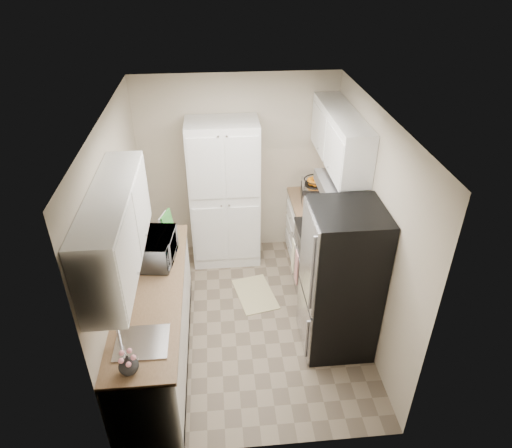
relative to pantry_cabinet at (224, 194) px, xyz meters
name	(u,v)px	position (x,y,z in m)	size (l,w,h in m)	color
ground	(248,320)	(0.20, -1.32, -1.00)	(3.20, 3.20, 0.00)	#7A6B56
room_shell	(245,201)	(0.18, -1.32, 0.63)	(2.64, 3.24, 2.52)	#C0B69B
pantry_cabinet	(224,194)	(0.00, 0.00, 0.00)	(0.90, 0.55, 2.00)	white
base_cabinet_left	(156,324)	(-0.79, -1.75, -0.56)	(0.60, 2.30, 0.88)	white
countertop_left	(151,290)	(-0.79, -1.75, -0.10)	(0.63, 2.33, 0.04)	#846647
base_cabinet_right	(313,231)	(1.19, -0.12, -0.56)	(0.60, 0.80, 0.88)	white
countertop_right	(315,202)	(1.19, -0.12, -0.10)	(0.63, 0.83, 0.04)	#846647
electric_range	(325,263)	(1.17, -0.93, -0.52)	(0.71, 0.78, 1.13)	#B7B7BC
refrigerator	(341,281)	(1.14, -1.73, -0.15)	(0.70, 0.72, 1.70)	#B7B7BC
microwave	(156,249)	(-0.77, -1.28, 0.07)	(0.55, 0.37, 0.30)	silver
wine_bottle	(144,233)	(-0.93, -0.98, 0.09)	(0.08, 0.08, 0.33)	black
flower_vase	(128,364)	(-0.85, -2.76, 0.00)	(0.16, 0.16, 0.17)	white
cutting_board	(168,225)	(-0.67, -0.82, 0.07)	(0.02, 0.25, 0.31)	green
toaster_oven	(314,192)	(1.17, -0.10, 0.04)	(0.33, 0.41, 0.24)	silver
fruit_basket	(315,180)	(1.17, -0.13, 0.22)	(0.29, 0.29, 0.12)	orange
kitchen_mat	(255,294)	(0.33, -0.86, -0.99)	(0.44, 0.70, 0.01)	#CCC089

